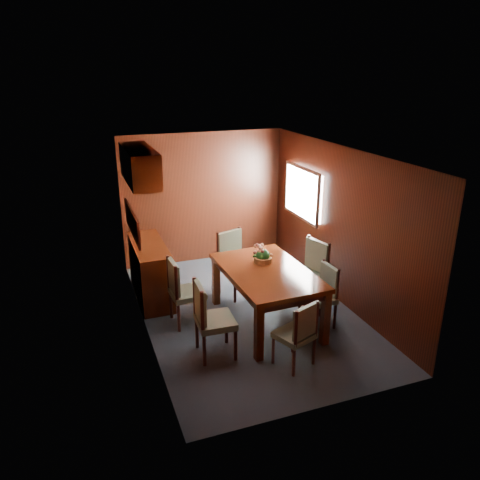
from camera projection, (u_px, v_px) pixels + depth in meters
name	position (u px, v px, depth m)	size (l,w,h in m)	color
ground	(247.00, 312.00, 7.04)	(4.50, 4.50, 0.00)	#303942
room_shell	(233.00, 203.00, 6.74)	(3.06, 4.52, 2.41)	black
sideboard	(150.00, 271.00, 7.36)	(0.48, 1.40, 0.90)	#3A1507
dining_table	(267.00, 277.00, 6.52)	(1.15, 1.79, 0.82)	#3A1507
chair_left_near	(209.00, 316.00, 5.80)	(0.48, 0.50, 1.01)	black
chair_left_far	(182.00, 288.00, 6.55)	(0.47, 0.49, 0.99)	black
chair_right_near	(322.00, 292.00, 6.55)	(0.43, 0.45, 0.91)	black
chair_right_far	(311.00, 270.00, 7.09)	(0.59, 0.60, 1.04)	black
chair_head	(299.00, 331.00, 5.60)	(0.53, 0.52, 0.88)	black
chair_foot	(234.00, 259.00, 7.48)	(0.63, 0.61, 1.05)	black
flower_centerpiece	(263.00, 254.00, 6.69)	(0.28, 0.28, 0.28)	#A56532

